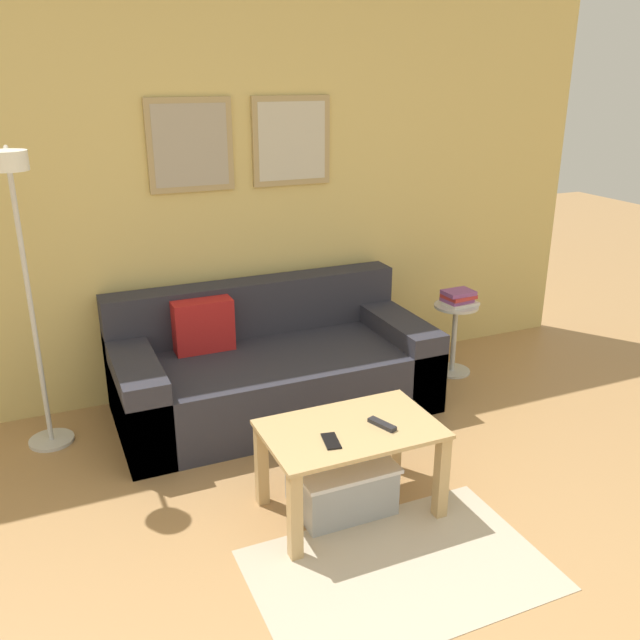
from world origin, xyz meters
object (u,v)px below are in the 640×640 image
coffee_table (351,446)px  book_stack (459,298)px  side_table (454,332)px  remote_control (382,424)px  floor_lamp (24,264)px  cell_phone (331,441)px  couch (271,368)px  storage_bin (341,484)px

coffee_table → book_stack: book_stack is taller
side_table → remote_control: (-1.23, -1.20, 0.16)m
coffee_table → floor_lamp: floor_lamp is taller
cell_phone → coffee_table: bearing=41.2°
couch → book_stack: bearing=-0.7°
floor_lamp → remote_control: floor_lamp is taller
book_stack → couch: bearing=179.3°
book_stack → remote_control: 1.73m
book_stack → remote_control: size_ratio=1.57×
storage_bin → book_stack: book_stack is taller
side_table → coffee_table: bearing=-139.9°
coffee_table → side_table: (1.37, 1.15, -0.05)m
remote_control → cell_phone: size_ratio=1.07×
side_table → storage_bin: bearing=-141.4°
remote_control → floor_lamp: bearing=121.8°
storage_bin → cell_phone: size_ratio=3.40×
book_stack → cell_phone: 1.96m
storage_bin → remote_control: 0.38m
storage_bin → remote_control: remote_control is taller
book_stack → cell_phone: (-1.52, -1.23, -0.10)m
remote_control → cell_phone: bearing=167.1°
book_stack → side_table: bearing=170.1°
storage_bin → book_stack: 1.85m
couch → remote_control: couch is taller
couch → cell_phone: couch is taller
couch → book_stack: couch is taller
couch → side_table: (1.35, -0.01, 0.04)m
remote_control → side_table: bearing=24.4°
couch → coffee_table: size_ratio=2.34×
storage_bin → coffee_table: bearing=-47.6°
storage_bin → cell_phone: (-0.11, -0.11, 0.32)m
floor_lamp → remote_control: 1.94m
couch → cell_phone: (-0.16, -1.25, 0.19)m
storage_bin → book_stack: bearing=38.3°
side_table → book_stack: bearing=-9.9°
couch → storage_bin: bearing=-92.5°
coffee_table → side_table: side_table is taller
floor_lamp → book_stack: 2.73m
couch → cell_phone: 1.27m
cell_phone → book_stack: bearing=49.8°
couch → floor_lamp: floor_lamp is taller
book_stack → cell_phone: size_ratio=1.68×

